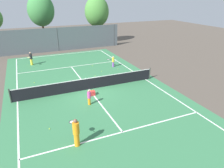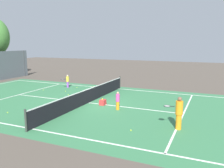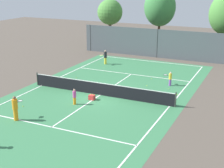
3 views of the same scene
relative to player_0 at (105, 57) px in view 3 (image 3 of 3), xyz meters
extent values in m
plane|color=brown|center=(3.91, -8.82, -0.77)|extent=(80.00, 80.00, 0.00)
cube|color=#387A4C|center=(3.91, -8.82, -0.76)|extent=(13.00, 25.00, 0.00)
cube|color=white|center=(-1.59, -8.82, -0.76)|extent=(0.10, 24.00, 0.01)
cube|color=white|center=(9.41, -8.82, -0.76)|extent=(0.10, 24.00, 0.01)
cube|color=white|center=(3.91, 3.18, -0.76)|extent=(11.00, 0.10, 0.01)
cube|color=white|center=(3.91, -15.22, -0.76)|extent=(11.00, 0.10, 0.01)
cube|color=white|center=(3.91, -2.42, -0.76)|extent=(11.00, 0.10, 0.01)
cube|color=white|center=(3.91, -8.82, -0.76)|extent=(0.10, 12.80, 0.01)
cylinder|color=#333833|center=(-1.99, -8.82, -0.22)|extent=(0.10, 0.10, 1.10)
cylinder|color=#333833|center=(9.81, -8.82, -0.22)|extent=(0.10, 0.10, 1.10)
cube|color=black|center=(3.91, -8.82, -0.29)|extent=(11.80, 0.03, 0.95)
cube|color=white|center=(3.91, -8.82, 0.21)|extent=(11.80, 0.04, 0.05)
cube|color=#515B60|center=(3.91, 5.18, 0.83)|extent=(18.00, 0.06, 3.20)
cylinder|color=#3F4447|center=(-4.59, 5.18, 0.83)|extent=(0.12, 0.12, 3.20)
cylinder|color=#3F4447|center=(3.91, 5.18, 0.83)|extent=(0.12, 0.12, 3.20)
cylinder|color=brown|center=(10.69, 7.97, 0.82)|extent=(0.44, 0.44, 3.18)
cylinder|color=brown|center=(-4.24, 10.04, 0.75)|extent=(0.41, 0.41, 3.04)
sphere|color=#4C8E3D|center=(-4.24, 10.04, 3.52)|extent=(3.34, 3.34, 3.34)
cylinder|color=brown|center=(2.63, 9.79, 0.96)|extent=(0.30, 0.30, 3.44)
ellipsoid|color=#3D8442|center=(2.63, 9.79, 4.41)|extent=(3.85, 3.74, 4.62)
cylinder|color=yellow|center=(0.01, 0.02, -0.42)|extent=(0.25, 0.25, 0.69)
cylinder|color=#232328|center=(0.01, 0.02, 0.23)|extent=(0.32, 0.32, 0.60)
sphere|color=tan|center=(0.01, 0.02, 0.62)|extent=(0.19, 0.19, 0.19)
cylinder|color=black|center=(-0.11, -0.27, 0.26)|extent=(0.10, 0.20, 0.03)
torus|color=yellow|center=(-0.21, -0.50, 0.26)|extent=(0.43, 0.43, 0.03)
cylinder|color=silver|center=(-0.21, -0.50, 0.26)|extent=(0.36, 0.36, 0.00)
cylinder|color=orange|center=(1.24, -15.30, -0.39)|extent=(0.27, 0.27, 0.75)
cylinder|color=orange|center=(1.24, -15.30, 0.31)|extent=(0.34, 0.34, 0.66)
sphere|color=brown|center=(1.24, -15.30, 0.74)|extent=(0.20, 0.20, 0.20)
cylinder|color=black|center=(1.21, -14.98, 0.34)|extent=(0.05, 0.20, 0.03)
torus|color=black|center=(1.19, -14.73, 0.34)|extent=(0.36, 0.36, 0.03)
cylinder|color=silver|center=(1.19, -14.73, 0.34)|extent=(0.30, 0.30, 0.00)
cylinder|color=orange|center=(3.16, -11.34, -0.50)|extent=(0.20, 0.20, 0.54)
cylinder|color=#D14799|center=(3.16, -11.34, 0.00)|extent=(0.25, 0.25, 0.47)
sphere|color=tan|center=(3.16, -11.34, 0.31)|extent=(0.15, 0.15, 0.15)
cylinder|color=purple|center=(8.13, -4.22, -0.49)|extent=(0.20, 0.20, 0.55)
cylinder|color=yellow|center=(8.13, -4.22, 0.03)|extent=(0.25, 0.25, 0.49)
sphere|color=beige|center=(8.13, -4.22, 0.35)|extent=(0.15, 0.15, 0.15)
cylinder|color=black|center=(7.87, -4.12, 0.06)|extent=(0.20, 0.10, 0.03)
torus|color=black|center=(7.64, -4.02, 0.06)|extent=(0.43, 0.43, 0.03)
cylinder|color=silver|center=(7.64, -4.02, 0.06)|extent=(0.36, 0.36, 0.00)
cube|color=red|center=(3.82, -9.97, -0.59)|extent=(0.43, 0.35, 0.36)
sphere|color=#CCE533|center=(3.73, -9.97, -0.37)|extent=(0.07, 0.07, 0.07)
sphere|color=#CCE533|center=(3.90, -9.92, -0.37)|extent=(0.07, 0.07, 0.07)
sphere|color=#CCE533|center=(5.37, -6.17, -0.73)|extent=(0.07, 0.07, 0.07)
sphere|color=#CCE533|center=(6.42, -5.16, -0.73)|extent=(0.07, 0.07, 0.07)
sphere|color=#CCE533|center=(-0.16, -5.61, -0.73)|extent=(0.07, 0.07, 0.07)
sphere|color=#CCE533|center=(0.11, -13.27, -0.73)|extent=(0.07, 0.07, 0.07)
sphere|color=#CCE533|center=(6.10, -3.04, -0.73)|extent=(0.07, 0.07, 0.07)
sphere|color=#CCE533|center=(9.28, -6.27, -0.73)|extent=(0.07, 0.07, 0.07)
sphere|color=#CCE533|center=(8.30, -5.10, -0.73)|extent=(0.07, 0.07, 0.07)
camera|label=1|loc=(-0.53, -23.99, 6.46)|focal=33.25mm
camera|label=2|loc=(-9.90, -16.70, 3.36)|focal=37.49mm
camera|label=3|loc=(15.06, -30.39, 7.90)|focal=53.63mm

